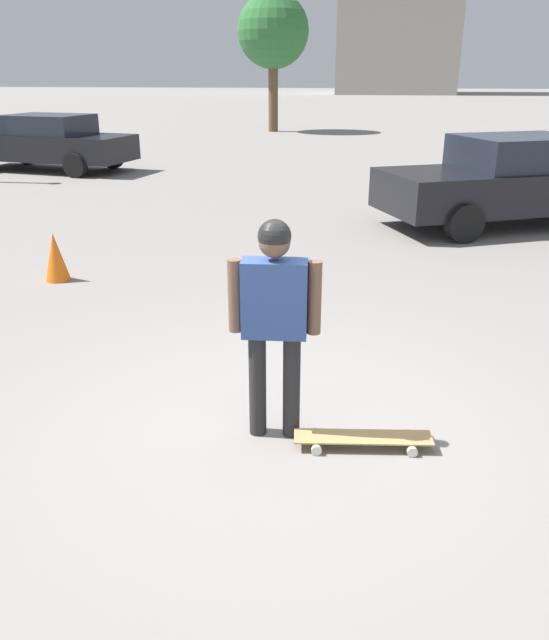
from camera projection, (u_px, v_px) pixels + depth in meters
ground_plane at (274, 433)px, 4.68m from camera, size 220.00×220.00×0.00m
person at (274, 309)px, 4.31m from camera, size 0.23×0.64×1.62m
skateboard at (363, 438)px, 4.48m from camera, size 0.35×1.01×0.09m
car_parked_near at (512, 181)px, 10.79m from camera, size 3.51×4.85×1.52m
car_parked_far at (48, 142)px, 16.91m from camera, size 2.51×4.93×1.47m
tree_distant at (273, 32)px, 27.00m from camera, size 3.12×3.12×5.75m
traffic_cone at (56, 257)px, 8.00m from camera, size 0.31×0.31×0.63m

